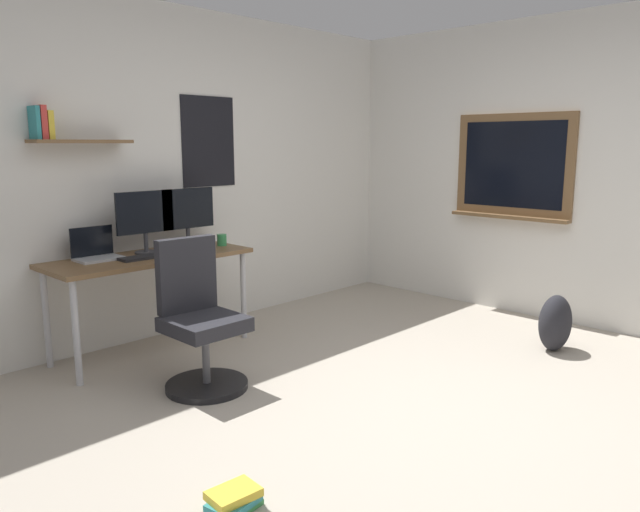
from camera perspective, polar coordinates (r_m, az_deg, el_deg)
name	(u,v)px	position (r m, az deg, el deg)	size (l,w,h in m)	color
ground_plane	(423,415)	(3.63, 9.69, -14.62)	(5.20, 5.20, 0.00)	#ADA393
wall_back	(176,173)	(5.08, -13.47, 7.66)	(5.00, 0.30, 2.60)	silver
wall_right	(596,173)	(5.51, 24.61, 7.19)	(0.22, 5.00, 2.60)	silver
desk	(150,266)	(4.58, -15.78, -0.90)	(1.48, 0.58, 0.73)	brown
office_chair	(200,325)	(3.91, -11.32, -6.38)	(0.52, 0.52, 0.95)	black
laptop	(96,252)	(4.53, -20.39, 0.39)	(0.31, 0.21, 0.23)	#ADAFB5
monitor_primary	(145,217)	(4.63, -16.19, 3.53)	(0.46, 0.17, 0.46)	#38383D
monitor_secondary	(188,213)	(4.82, -12.38, 3.97)	(0.46, 0.17, 0.46)	#38383D
keyboard	(145,257)	(4.47, -16.18, -0.09)	(0.37, 0.13, 0.02)	black
computer_mouse	(179,251)	(4.61, -13.17, 0.46)	(0.10, 0.06, 0.03)	#262628
coffee_mug	(222,240)	(4.89, -9.26, 1.51)	(0.08, 0.08, 0.09)	#338C4C
backpack	(555,323)	(4.87, 21.34, -5.91)	(0.32, 0.22, 0.43)	#232328
book_stack_on_floor	(234,500)	(2.78, -8.15, -21.87)	(0.24, 0.19, 0.09)	#3D934C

